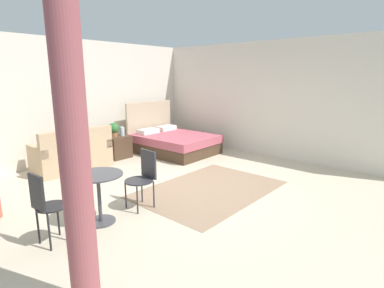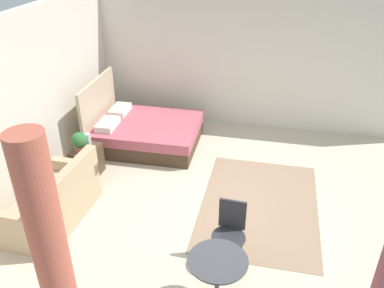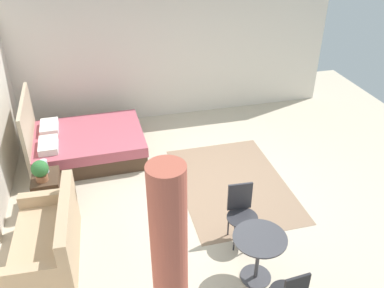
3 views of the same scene
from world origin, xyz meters
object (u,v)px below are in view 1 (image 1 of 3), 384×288
couch (73,156)px  cafe_chair_near_window (45,203)px  balcony_table (99,189)px  vase (122,131)px  nightstand (119,147)px  potted_plant (114,129)px  bed (173,142)px  cafe_chair_near_couch (144,174)px

couch → cafe_chair_near_window: (-1.70, -2.61, 0.24)m
couch → balcony_table: couch is taller
vase → nightstand: bearing=176.8°
vase → balcony_table: 3.50m
vase → cafe_chair_near_window: size_ratio=0.24×
couch → potted_plant: 1.21m
cafe_chair_near_window → nightstand: bearing=42.5°
potted_plant → balcony_table: potted_plant is taller
balcony_table → cafe_chair_near_window: bearing=-175.6°
bed → cafe_chair_near_couch: (-2.73, -2.08, 0.24)m
cafe_chair_near_couch → potted_plant: bearing=63.7°
bed → balcony_table: bed is taller
bed → cafe_chair_near_window: 4.73m
vase → cafe_chair_near_couch: bearing=-120.2°
vase → balcony_table: vase is taller
bed → couch: bed is taller
couch → cafe_chair_near_window: 3.13m
bed → balcony_table: bearing=-149.7°
nightstand → vase: (0.12, -0.01, 0.38)m
vase → balcony_table: size_ratio=0.31×
vase → cafe_chair_near_couch: (-1.56, -2.67, -0.13)m
couch → cafe_chair_near_couch: couch is taller
vase → balcony_table: bearing=-131.3°
nightstand → potted_plant: bearing=164.9°
couch → potted_plant: (1.13, 0.11, 0.42)m
bed → vase: (-1.18, 0.59, 0.37)m
bed → potted_plant: size_ratio=5.95×
couch → vase: (1.35, 0.07, 0.34)m
potted_plant → vase: (0.22, -0.03, -0.08)m
potted_plant → couch: bearing=-174.6°
couch → vase: bearing=3.1°
bed → couch: size_ratio=1.30×
cafe_chair_near_window → vase: bearing=41.3°
bed → nightstand: 1.43m
cafe_chair_near_window → cafe_chair_near_couch: (1.49, 0.01, -0.03)m
nightstand → cafe_chair_near_couch: bearing=-118.2°
vase → cafe_chair_near_couch: size_ratio=0.25×
nightstand → potted_plant: (-0.10, 0.03, 0.46)m
nightstand → couch: bearing=-176.3°
cafe_chair_near_window → cafe_chair_near_couch: size_ratio=1.03×
potted_plant → bed: bearing=-24.1°
bed → balcony_table: size_ratio=2.91×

